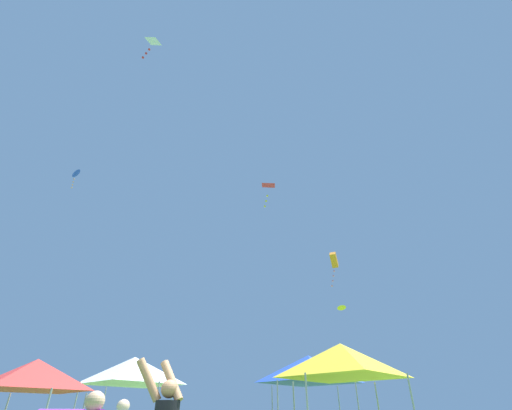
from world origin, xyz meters
TOP-DOWN VIEW (x-y plane):
  - canopy_tent_blue at (3.54, 11.77)m, footprint 3.52×3.52m
  - canopy_tent_red at (-5.56, 6.05)m, footprint 2.64×2.64m
  - canopy_tent_yellow at (3.76, 6.58)m, footprint 3.18×3.18m
  - canopy_tent_white at (-4.13, 11.13)m, footprint 3.35×3.35m
  - kite_white_diamond at (-6.96, 11.84)m, footprint 1.51×1.62m
  - kite_orange_box at (8.12, 22.48)m, footprint 0.95×1.33m
  - kite_blue_delta at (-15.33, 21.52)m, footprint 0.88×1.08m
  - kite_red_diamond at (2.65, 22.25)m, footprint 1.73×1.87m
  - kite_yellow_delta at (9.29, 26.22)m, footprint 0.89×0.87m

SIDE VIEW (x-z plane):
  - canopy_tent_red at x=-5.56m, z-range 0.99..3.81m
  - canopy_tent_yellow at x=3.76m, z-range 1.19..4.60m
  - canopy_tent_white at x=-4.13m, z-range 1.25..4.83m
  - canopy_tent_blue at x=3.54m, z-range 1.32..5.08m
  - kite_yellow_delta at x=9.29m, z-range 9.66..10.02m
  - kite_orange_box at x=8.12m, z-range 11.31..14.22m
  - kite_red_diamond at x=2.65m, z-range 18.77..21.75m
  - kite_blue_delta at x=-15.33m, z-range 19.78..21.73m
  - kite_white_diamond at x=-6.96m, z-range 25.29..28.22m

